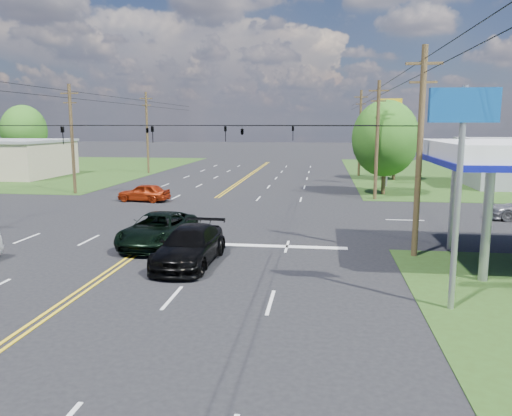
# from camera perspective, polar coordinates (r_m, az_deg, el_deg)

# --- Properties ---
(ground) EXTENTS (280.00, 280.00, 0.00)m
(ground) POSITION_cam_1_polar(r_m,az_deg,el_deg) (34.01, -7.32, -0.82)
(ground) COLOR black
(ground) RESTS_ON ground
(grass_nw) EXTENTS (46.00, 48.00, 0.03)m
(grass_nw) POSITION_cam_1_polar(r_m,az_deg,el_deg) (77.98, -26.60, 4.07)
(grass_nw) COLOR #253E13
(grass_nw) RESTS_ON ground
(stop_bar) EXTENTS (10.00, 0.50, 0.02)m
(stop_bar) POSITION_cam_1_polar(r_m,az_deg,el_deg) (25.33, -0.98, -4.32)
(stop_bar) COLOR silver
(stop_bar) RESTS_ON ground
(pole_se) EXTENTS (1.60, 0.28, 9.50)m
(pole_se) POSITION_cam_1_polar(r_m,az_deg,el_deg) (23.75, 18.19, 6.28)
(pole_se) COLOR #45331D
(pole_se) RESTS_ON ground
(pole_nw) EXTENTS (1.60, 0.28, 9.50)m
(pole_nw) POSITION_cam_1_polar(r_m,az_deg,el_deg) (46.67, -20.28, 7.54)
(pole_nw) COLOR #45331D
(pole_nw) RESTS_ON ground
(pole_ne) EXTENTS (1.60, 0.28, 9.50)m
(pole_ne) POSITION_cam_1_polar(r_m,az_deg,el_deg) (41.56, 13.67, 7.68)
(pole_ne) COLOR #45331D
(pole_ne) RESTS_ON ground
(pole_left_far) EXTENTS (1.60, 0.28, 10.00)m
(pole_left_far) POSITION_cam_1_polar(r_m,az_deg,el_deg) (64.10, -12.33, 8.52)
(pole_left_far) COLOR #45331D
(pole_left_far) RESTS_ON ground
(pole_right_far) EXTENTS (1.60, 0.28, 10.00)m
(pole_right_far) POSITION_cam_1_polar(r_m,az_deg,el_deg) (60.48, 11.80, 8.49)
(pole_right_far) COLOR #45331D
(pole_right_far) RESTS_ON ground
(span_wire_signals) EXTENTS (26.00, 18.00, 1.13)m
(span_wire_signals) POSITION_cam_1_polar(r_m,az_deg,el_deg) (33.46, -7.54, 9.34)
(span_wire_signals) COLOR black
(span_wire_signals) RESTS_ON ground
(power_lines) EXTENTS (26.04, 100.00, 0.64)m
(power_lines) POSITION_cam_1_polar(r_m,az_deg,el_deg) (31.63, -8.62, 14.03)
(power_lines) COLOR black
(power_lines) RESTS_ON ground
(tree_right_a) EXTENTS (5.70, 5.70, 8.18)m
(tree_right_a) POSITION_cam_1_polar(r_m,az_deg,el_deg) (44.66, 14.56, 7.70)
(tree_right_a) COLOR #45331D
(tree_right_a) RESTS_ON ground
(tree_right_b) EXTENTS (4.94, 4.94, 7.09)m
(tree_right_b) POSITION_cam_1_polar(r_m,az_deg,el_deg) (56.89, 15.60, 7.33)
(tree_right_b) COLOR #45331D
(tree_right_b) RESTS_ON ground
(tree_far_l) EXTENTS (6.08, 6.08, 8.72)m
(tree_far_l) POSITION_cam_1_polar(r_m,az_deg,el_deg) (76.10, -25.00, 8.00)
(tree_far_l) COLOR #45331D
(tree_far_l) RESTS_ON ground
(pickup_dkgreen) EXTENTS (3.03, 6.01, 1.63)m
(pickup_dkgreen) POSITION_cam_1_polar(r_m,az_deg,el_deg) (25.72, -11.12, -2.43)
(pickup_dkgreen) COLOR black
(pickup_dkgreen) RESTS_ON ground
(suv_black) EXTENTS (2.47, 5.68, 1.63)m
(suv_black) POSITION_cam_1_polar(r_m,az_deg,el_deg) (22.06, -7.56, -4.33)
(suv_black) COLOR black
(suv_black) RESTS_ON ground
(sedan_red) EXTENTS (4.30, 2.13, 1.41)m
(sedan_red) POSITION_cam_1_polar(r_m,az_deg,el_deg) (40.70, -12.70, 1.73)
(sedan_red) COLOR #96260A
(sedan_red) RESTS_ON ground
(polesign_se) EXTENTS (2.14, 0.34, 7.26)m
(polesign_se) POSITION_cam_1_polar(r_m,az_deg,el_deg) (17.07, 22.47, 7.35)
(polesign_se) COLOR #A5A5AA
(polesign_se) RESTS_ON ground
(polesign_ne) EXTENTS (2.36, 0.61, 8.53)m
(polesign_ne) POSITION_cam_1_polar(r_m,az_deg,el_deg) (50.72, 14.95, 9.96)
(polesign_ne) COLOR #A5A5AA
(polesign_ne) RESTS_ON ground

